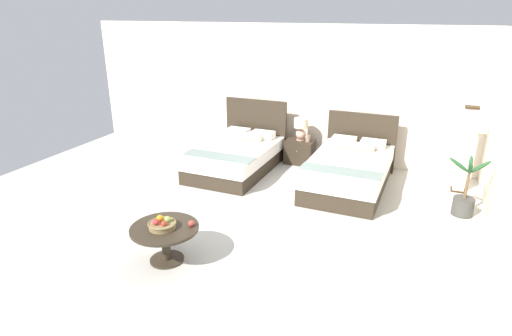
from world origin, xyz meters
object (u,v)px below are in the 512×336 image
at_px(floor_lamp_corner, 465,150).
at_px(table_lamp, 301,127).
at_px(bed_near_window, 237,156).
at_px(coffee_table, 165,235).
at_px(bed_near_corner, 349,171).
at_px(nightstand, 300,152).
at_px(fruit_bowl, 162,224).
at_px(loose_apple, 191,223).
at_px(potted_palm, 464,200).
at_px(vase, 308,138).

bearing_deg(floor_lamp_corner, table_lamp, 173.35).
bearing_deg(bed_near_window, coffee_table, -81.05).
distance_m(bed_near_corner, table_lamp, 1.55).
distance_m(nightstand, fruit_bowl, 4.20).
bearing_deg(loose_apple, bed_near_window, 104.63).
bearing_deg(potted_palm, bed_near_corner, 166.72).
distance_m(nightstand, potted_palm, 3.29).
bearing_deg(floor_lamp_corner, loose_apple, -131.17).
xyz_separation_m(table_lamp, potted_palm, (3.01, -1.34, -0.51)).
bearing_deg(table_lamp, coffee_table, -97.02).
xyz_separation_m(table_lamp, vase, (0.17, -0.06, -0.20)).
height_order(bed_near_corner, fruit_bowl, bed_near_corner).
xyz_separation_m(bed_near_corner, fruit_bowl, (-1.69, -3.27, 0.21)).
bearing_deg(potted_palm, nightstand, 156.28).
relative_size(table_lamp, fruit_bowl, 1.30).
relative_size(nightstand, vase, 4.08).
height_order(nightstand, vase, vase).
relative_size(loose_apple, floor_lamp_corner, 0.05).
relative_size(vase, coffee_table, 0.16).
bearing_deg(loose_apple, fruit_bowl, -151.21).
xyz_separation_m(nightstand, floor_lamp_corner, (2.99, -0.33, 0.50)).
xyz_separation_m(bed_near_window, coffee_table, (0.51, -3.26, 0.07)).
bearing_deg(bed_near_window, table_lamp, 41.26).
bearing_deg(potted_palm, loose_apple, -140.44).
xyz_separation_m(table_lamp, fruit_bowl, (-0.52, -4.18, -0.23)).
bearing_deg(fruit_bowl, coffee_table, 69.13).
xyz_separation_m(bed_near_corner, nightstand, (-1.17, 0.89, -0.07)).
relative_size(bed_near_window, fruit_bowl, 6.08).
bearing_deg(nightstand, coffee_table, -97.05).
xyz_separation_m(loose_apple, potted_palm, (3.23, 2.67, -0.27)).
bearing_deg(fruit_bowl, vase, 80.47).
distance_m(table_lamp, loose_apple, 4.02).
bearing_deg(loose_apple, floor_lamp_corner, 48.83).
bearing_deg(vase, table_lamp, 160.58).
xyz_separation_m(table_lamp, coffee_table, (-0.51, -4.15, -0.39)).
bearing_deg(fruit_bowl, potted_palm, 38.73).
height_order(vase, coffee_table, vase).
bearing_deg(loose_apple, vase, 84.48).
height_order(bed_near_corner, potted_palm, bed_near_corner).
height_order(table_lamp, vase, table_lamp).
distance_m(bed_near_corner, floor_lamp_corner, 1.95).
height_order(nightstand, table_lamp, table_lamp).
height_order(bed_near_window, vase, bed_near_window).
xyz_separation_m(bed_near_window, floor_lamp_corner, (4.01, 0.55, 0.45)).
xyz_separation_m(nightstand, loose_apple, (-0.21, -3.99, 0.27)).
bearing_deg(bed_near_window, loose_apple, -75.37).
bearing_deg(potted_palm, bed_near_window, 173.69).
relative_size(table_lamp, floor_lamp_corner, 0.30).
bearing_deg(loose_apple, potted_palm, 39.56).
distance_m(coffee_table, potted_palm, 4.51).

